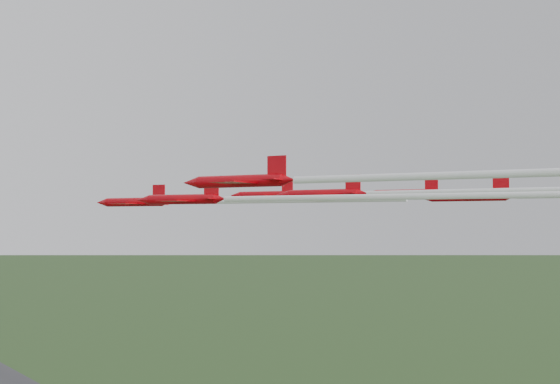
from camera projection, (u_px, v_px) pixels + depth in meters
jet_lead at (186, 202)px, 91.25m from camera, size 21.53×40.19×2.87m
jet_row2_left at (269, 198)px, 73.08m from camera, size 24.55×43.17×2.65m
jet_row2_right at (371, 193)px, 91.10m from camera, size 28.14×53.01×2.45m
jet_row3_left at (350, 178)px, 59.05m from camera, size 23.06×45.96×2.76m
jet_row3_mid at (453, 192)px, 75.74m from camera, size 27.12×57.42×2.77m
jet_row3_right at (476, 192)px, 99.21m from camera, size 23.52×44.84×2.83m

